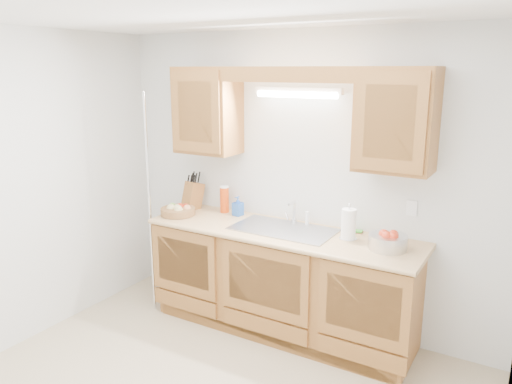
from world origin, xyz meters
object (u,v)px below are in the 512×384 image
Objects in this scene: fruit_basket at (178,210)px; knife_block at (193,195)px; paper_towel at (349,225)px; apple_bowl at (388,241)px.

fruit_basket is 0.97× the size of knife_block.
paper_towel is (1.55, 0.15, 0.08)m from fruit_basket.
knife_block is 1.90m from apple_bowl.
apple_bowl is (1.90, -0.15, -0.07)m from knife_block.
knife_block is at bearing 93.63° from fruit_basket.
apple_bowl is (1.88, 0.09, 0.02)m from fruit_basket.
fruit_basket is at bearing -73.54° from knife_block.
knife_block is 1.57m from paper_towel.
fruit_basket is 0.26m from knife_block.
paper_towel is at bearing 5.42° from fruit_basket.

